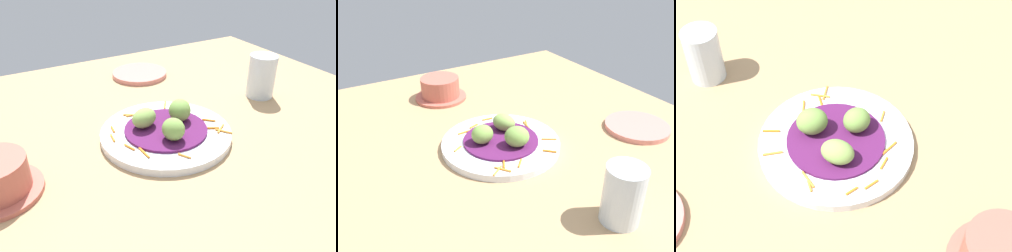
# 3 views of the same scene
# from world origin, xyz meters

# --- Properties ---
(table_surface) EXTENTS (1.10, 1.10, 0.02)m
(table_surface) POSITION_xyz_m (0.00, 0.00, 0.01)
(table_surface) COLOR tan
(table_surface) RESTS_ON ground
(main_plate) EXTENTS (0.26, 0.26, 0.02)m
(main_plate) POSITION_xyz_m (-0.04, -0.03, 0.03)
(main_plate) COLOR silver
(main_plate) RESTS_ON table_surface
(cabbage_bed) EXTENTS (0.16, 0.16, 0.01)m
(cabbage_bed) POSITION_xyz_m (-0.04, -0.03, 0.04)
(cabbage_bed) COLOR #51194C
(cabbage_bed) RESTS_ON main_plate
(carrot_garnish) EXTENTS (0.21, 0.22, 0.00)m
(carrot_garnish) POSITION_xyz_m (-0.04, -0.02, 0.04)
(carrot_garnish) COLOR orange
(carrot_garnish) RESTS_ON main_plate
(guac_scoop_left) EXTENTS (0.07, 0.07, 0.04)m
(guac_scoop_left) POSITION_xyz_m (-0.06, 0.01, 0.06)
(guac_scoop_left) COLOR #759E47
(guac_scoop_left) RESTS_ON cabbage_bed
(guac_scoop_center) EXTENTS (0.06, 0.07, 0.04)m
(guac_scoop_center) POSITION_xyz_m (-0.07, -0.06, 0.06)
(guac_scoop_center) COLOR #84A851
(guac_scoop_center) RESTS_ON cabbage_bed
(guac_scoop_right) EXTENTS (0.05, 0.05, 0.04)m
(guac_scoop_right) POSITION_xyz_m (0.00, -0.03, 0.06)
(guac_scoop_right) COLOR #759E47
(guac_scoop_right) RESTS_ON cabbage_bed
(side_plate_small) EXTENTS (0.15, 0.15, 0.01)m
(side_plate_small) POSITION_xyz_m (-0.36, 0.07, 0.03)
(side_plate_small) COLOR tan
(side_plate_small) RESTS_ON table_surface
(water_glass) EXTENTS (0.07, 0.07, 0.10)m
(water_glass) POSITION_xyz_m (-0.09, 0.27, 0.07)
(water_glass) COLOR silver
(water_glass) RESTS_ON table_surface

